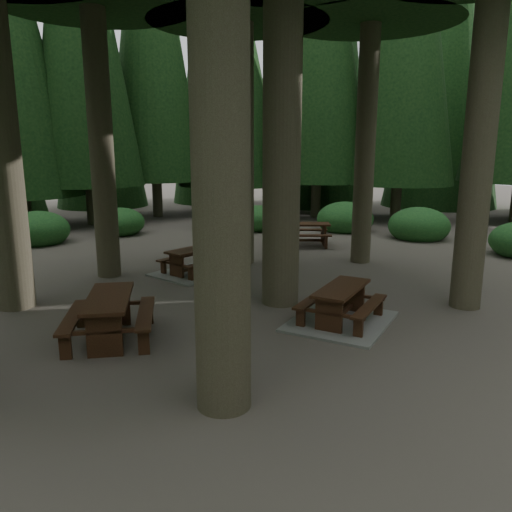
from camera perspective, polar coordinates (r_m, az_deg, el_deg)
ground at (r=11.06m, az=0.19°, el=-6.33°), size 80.00×80.00×0.00m
picnic_table_a at (r=10.44m, az=9.68°, el=-6.17°), size 2.83×2.64×0.76m
picnic_table_b at (r=9.70m, az=-16.41°, el=-6.06°), size 2.30×2.46×0.85m
picnic_table_c at (r=14.30m, az=-7.00°, el=-1.07°), size 2.53×2.25×0.73m
picnic_table_d at (r=18.33m, az=5.47°, el=2.90°), size 2.42×2.34×0.82m
shrub_ring at (r=11.92m, az=0.77°, el=-2.93°), size 23.86×24.64×1.49m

